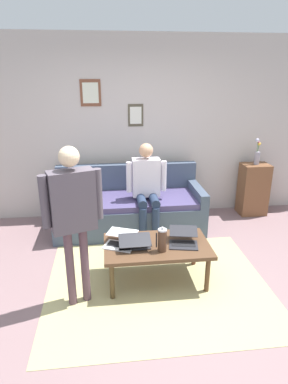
{
  "coord_description": "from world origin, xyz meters",
  "views": [
    {
      "loc": [
        0.4,
        2.82,
        2.16
      ],
      "look_at": [
        -0.04,
        -0.9,
        0.8
      ],
      "focal_mm": 30.87,
      "sensor_mm": 36.0,
      "label": 1
    }
  ],
  "objects_px": {
    "couch": "(129,208)",
    "coffee_table": "(157,248)",
    "laptop_center": "(183,240)",
    "person_standing": "(73,208)",
    "side_shelf": "(253,189)",
    "laptop_right": "(120,241)",
    "french_press": "(162,240)",
    "person_seated": "(147,185)",
    "flower_vase": "(257,155)",
    "laptop_left": "(134,243)"
  },
  "relations": [
    {
      "from": "couch",
      "to": "person_standing",
      "type": "relative_size",
      "value": 1.32
    },
    {
      "from": "side_shelf",
      "to": "flower_vase",
      "type": "relative_size",
      "value": 2.03
    },
    {
      "from": "french_press",
      "to": "person_seated",
      "type": "xyz_separation_m",
      "value": [
        -0.0,
        -1.28,
        0.16
      ]
    },
    {
      "from": "coffee_table",
      "to": "french_press",
      "type": "relative_size",
      "value": 4.1
    },
    {
      "from": "couch",
      "to": "french_press",
      "type": "relative_size",
      "value": 7.65
    },
    {
      "from": "person_seated",
      "to": "laptop_center",
      "type": "bearing_deg",
      "value": 102.22
    },
    {
      "from": "couch",
      "to": "person_standing",
      "type": "bearing_deg",
      "value": 69.25
    },
    {
      "from": "laptop_right",
      "to": "side_shelf",
      "type": "height_order",
      "value": "side_shelf"
    },
    {
      "from": "french_press",
      "to": "flower_vase",
      "type": "bearing_deg",
      "value": -134.83
    },
    {
      "from": "side_shelf",
      "to": "flower_vase",
      "type": "height_order",
      "value": "flower_vase"
    },
    {
      "from": "couch",
      "to": "laptop_center",
      "type": "distance_m",
      "value": 1.47
    },
    {
      "from": "laptop_left",
      "to": "person_seated",
      "type": "xyz_separation_m",
      "value": [
        -0.28,
        -1.16,
        0.24
      ]
    },
    {
      "from": "coffee_table",
      "to": "flower_vase",
      "type": "bearing_deg",
      "value": -137.65
    },
    {
      "from": "coffee_table",
      "to": "side_shelf",
      "type": "relative_size",
      "value": 1.36
    },
    {
      "from": "french_press",
      "to": "person_seated",
      "type": "bearing_deg",
      "value": -90.13
    },
    {
      "from": "french_press",
      "to": "person_seated",
      "type": "relative_size",
      "value": 0.21
    },
    {
      "from": "laptop_center",
      "to": "person_seated",
      "type": "xyz_separation_m",
      "value": [
        0.25,
        -1.15,
        0.24
      ]
    },
    {
      "from": "laptop_right",
      "to": "french_press",
      "type": "relative_size",
      "value": 1.49
    },
    {
      "from": "laptop_left",
      "to": "side_shelf",
      "type": "bearing_deg",
      "value": -140.77
    },
    {
      "from": "laptop_center",
      "to": "person_standing",
      "type": "distance_m",
      "value": 1.24
    },
    {
      "from": "french_press",
      "to": "person_seated",
      "type": "height_order",
      "value": "person_seated"
    },
    {
      "from": "coffee_table",
      "to": "laptop_right",
      "type": "relative_size",
      "value": 2.75
    },
    {
      "from": "coffee_table",
      "to": "laptop_center",
      "type": "bearing_deg",
      "value": 176.68
    },
    {
      "from": "laptop_right",
      "to": "side_shelf",
      "type": "relative_size",
      "value": 0.49
    },
    {
      "from": "person_standing",
      "to": "person_seated",
      "type": "xyz_separation_m",
      "value": [
        -0.85,
        -1.41,
        -0.28
      ]
    },
    {
      "from": "laptop_center",
      "to": "side_shelf",
      "type": "bearing_deg",
      "value": -132.56
    },
    {
      "from": "side_shelf",
      "to": "french_press",
      "type": "bearing_deg",
      "value": 45.13
    },
    {
      "from": "coffee_table",
      "to": "laptop_right",
      "type": "height_order",
      "value": "laptop_right"
    },
    {
      "from": "person_seated",
      "to": "flower_vase",
      "type": "bearing_deg",
      "value": -163.82
    },
    {
      "from": "flower_vase",
      "to": "person_standing",
      "type": "height_order",
      "value": "person_standing"
    },
    {
      "from": "side_shelf",
      "to": "coffee_table",
      "type": "bearing_deg",
      "value": 42.3
    },
    {
      "from": "flower_vase",
      "to": "person_seated",
      "type": "distance_m",
      "value": 1.87
    },
    {
      "from": "laptop_center",
      "to": "couch",
      "type": "bearing_deg",
      "value": -70.83
    },
    {
      "from": "couch",
      "to": "laptop_left",
      "type": "distance_m",
      "value": 1.4
    },
    {
      "from": "laptop_left",
      "to": "person_seated",
      "type": "distance_m",
      "value": 1.22
    },
    {
      "from": "laptop_center",
      "to": "person_seated",
      "type": "bearing_deg",
      "value": -77.78
    },
    {
      "from": "laptop_center",
      "to": "french_press",
      "type": "xyz_separation_m",
      "value": [
        0.25,
        0.12,
        0.08
      ]
    },
    {
      "from": "couch",
      "to": "side_shelf",
      "type": "xyz_separation_m",
      "value": [
        -2.01,
        -0.29,
        0.11
      ]
    },
    {
      "from": "person_standing",
      "to": "laptop_left",
      "type": "bearing_deg",
      "value": -157.05
    },
    {
      "from": "side_shelf",
      "to": "person_seated",
      "type": "bearing_deg",
      "value": 16.1
    },
    {
      "from": "laptop_center",
      "to": "laptop_right",
      "type": "height_order",
      "value": "laptop_center"
    },
    {
      "from": "coffee_table",
      "to": "flower_vase",
      "type": "xyz_separation_m",
      "value": [
        -1.81,
        -1.65,
        0.58
      ]
    },
    {
      "from": "laptop_center",
      "to": "side_shelf",
      "type": "xyz_separation_m",
      "value": [
        -1.53,
        -1.67,
        -0.07
      ]
    },
    {
      "from": "person_standing",
      "to": "person_seated",
      "type": "distance_m",
      "value": 1.67
    },
    {
      "from": "laptop_center",
      "to": "french_press",
      "type": "distance_m",
      "value": 0.29
    },
    {
      "from": "laptop_left",
      "to": "flower_vase",
      "type": "xyz_separation_m",
      "value": [
        -2.05,
        -1.68,
        0.49
      ]
    },
    {
      "from": "couch",
      "to": "person_standing",
      "type": "height_order",
      "value": "person_standing"
    },
    {
      "from": "person_seated",
      "to": "side_shelf",
      "type": "bearing_deg",
      "value": -163.9
    },
    {
      "from": "couch",
      "to": "coffee_table",
      "type": "xyz_separation_m",
      "value": [
        -0.2,
        1.36,
        0.09
      ]
    },
    {
      "from": "couch",
      "to": "flower_vase",
      "type": "height_order",
      "value": "flower_vase"
    }
  ]
}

